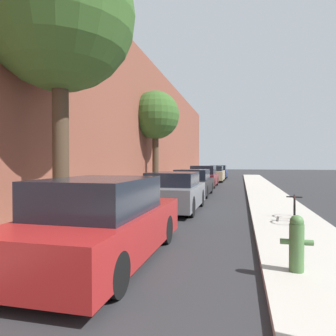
# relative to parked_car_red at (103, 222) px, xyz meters

# --- Properties ---
(ground_plane) EXTENTS (120.00, 120.00, 0.00)m
(ground_plane) POSITION_rel_parked_car_red_xyz_m (0.82, 9.94, -0.69)
(ground_plane) COLOR #28282B
(sidewalk_left) EXTENTS (2.00, 52.00, 0.12)m
(sidewalk_left) POSITION_rel_parked_car_red_xyz_m (-2.08, 9.94, -0.63)
(sidewalk_left) COLOR #ADA89E
(sidewalk_left) RESTS_ON ground
(sidewalk_right) EXTENTS (2.00, 52.00, 0.12)m
(sidewalk_right) POSITION_rel_parked_car_red_xyz_m (3.72, 9.94, -0.63)
(sidewalk_right) COLOR #ADA89E
(sidewalk_right) RESTS_ON ground
(building_facade_left) EXTENTS (0.70, 52.00, 8.07)m
(building_facade_left) POSITION_rel_parked_car_red_xyz_m (-3.43, 9.94, 3.34)
(building_facade_left) COLOR brown
(building_facade_left) RESTS_ON ground
(parked_car_red) EXTENTS (1.81, 4.38, 1.49)m
(parked_car_red) POSITION_rel_parked_car_red_xyz_m (0.00, 0.00, 0.00)
(parked_car_red) COLOR black
(parked_car_red) RESTS_ON ground
(parked_car_grey) EXTENTS (1.83, 3.97, 1.40)m
(parked_car_grey) POSITION_rel_parked_car_red_xyz_m (0.03, 5.83, -0.02)
(parked_car_grey) COLOR black
(parked_car_grey) RESTS_ON ground
(parked_car_black) EXTENTS (1.83, 4.11, 1.38)m
(parked_car_black) POSITION_rel_parked_car_red_xyz_m (-0.07, 10.97, -0.04)
(parked_car_black) COLOR black
(parked_car_black) RESTS_ON ground
(parked_car_maroon) EXTENTS (1.80, 4.39, 1.51)m
(parked_car_maroon) POSITION_rel_parked_car_red_xyz_m (-0.18, 16.77, 0.02)
(parked_car_maroon) COLOR black
(parked_car_maroon) RESTS_ON ground
(parked_car_champagne) EXTENTS (1.85, 4.09, 1.42)m
(parked_car_champagne) POSITION_rel_parked_car_red_xyz_m (-0.00, 22.66, -0.00)
(parked_car_champagne) COLOR black
(parked_car_champagne) RESTS_ON ground
(parked_car_navy) EXTENTS (1.81, 4.07, 1.42)m
(parked_car_navy) POSITION_rel_parked_car_red_xyz_m (0.04, 27.96, -0.01)
(parked_car_navy) COLOR black
(parked_car_navy) RESTS_ON ground
(street_tree_near) EXTENTS (3.68, 3.68, 7.07)m
(street_tree_near) POSITION_rel_parked_car_red_xyz_m (-1.91, 1.69, 4.62)
(street_tree_near) COLOR #423323
(street_tree_near) RESTS_ON sidewalk_left
(street_tree_far) EXTENTS (2.80, 2.80, 5.78)m
(street_tree_far) POSITION_rel_parked_car_red_xyz_m (-2.46, 12.19, 3.76)
(street_tree_far) COLOR #423323
(street_tree_far) RESTS_ON sidewalk_left
(fire_hydrant) EXTENTS (0.47, 0.22, 0.85)m
(fire_hydrant) POSITION_rel_parked_car_red_xyz_m (3.22, -0.10, -0.14)
(fire_hydrant) COLOR #47703D
(fire_hydrant) RESTS_ON sidewalk_right
(bicycle) EXTENTS (0.44, 1.66, 0.68)m
(bicycle) POSITION_rel_parked_car_red_xyz_m (3.88, 4.22, -0.22)
(bicycle) COLOR black
(bicycle) RESTS_ON sidewalk_right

